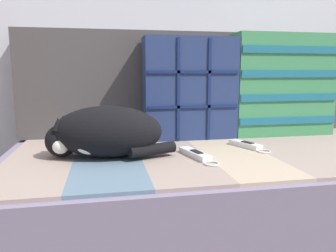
% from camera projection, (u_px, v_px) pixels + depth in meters
% --- Properties ---
extents(couch, '(1.82, 0.84, 0.39)m').
position_uv_depth(couch, '(250.00, 196.00, 1.26)').
color(couch, gray).
rests_on(couch, ground_plane).
extents(sofa_backrest, '(1.79, 0.14, 0.45)m').
position_uv_depth(sofa_backrest, '(221.00, 83.00, 1.53)').
color(sofa_backrest, '#474242').
rests_on(sofa_backrest, couch).
extents(throw_pillow_quilted, '(0.38, 0.14, 0.41)m').
position_uv_depth(throw_pillow_quilted, '(190.00, 89.00, 1.35)').
color(throw_pillow_quilted, navy).
rests_on(throw_pillow_quilted, couch).
extents(throw_pillow_striped, '(0.45, 0.14, 0.44)m').
position_uv_depth(throw_pillow_striped, '(282.00, 85.00, 1.43)').
color(throw_pillow_striped, '#3D8956').
rests_on(throw_pillow_striped, couch).
extents(sleeping_cat, '(0.42, 0.24, 0.17)m').
position_uv_depth(sleeping_cat, '(103.00, 133.00, 1.06)').
color(sleeping_cat, black).
rests_on(sleeping_cat, couch).
extents(game_remote_near, '(0.09, 0.21, 0.02)m').
position_uv_depth(game_remote_near, '(196.00, 155.00, 1.07)').
color(game_remote_near, white).
rests_on(game_remote_near, couch).
extents(game_remote_far, '(0.11, 0.19, 0.02)m').
position_uv_depth(game_remote_far, '(247.00, 145.00, 1.21)').
color(game_remote_far, white).
rests_on(game_remote_far, couch).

